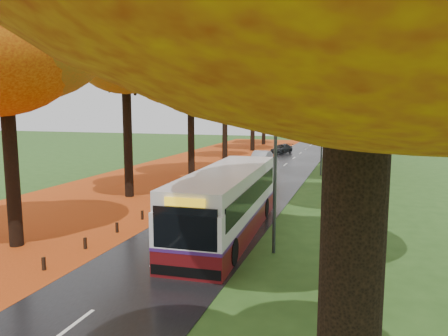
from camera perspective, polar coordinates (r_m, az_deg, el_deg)
The scene contains 15 objects.
ground at distance 13.68m, azimuth -19.45°, elevation -19.19°, with size 160.00×160.00×0.00m, color #284C19.
road at distance 35.95m, azimuth 5.12°, elevation -1.79°, with size 6.50×90.00×0.04m, color black.
centre_line at distance 35.95m, azimuth 5.12°, elevation -1.75°, with size 0.12×90.00×0.01m, color silver.
leaf_verge at distance 38.85m, azimuth -7.96°, elevation -1.11°, with size 12.00×90.00×0.02m, color maroon.
leaf_drift at distance 36.71m, azimuth 0.46°, elevation -1.52°, with size 0.90×90.00×0.01m, color #C74C14.
trees_left at distance 39.66m, azimuth -4.49°, elevation 12.93°, with size 9.20×74.00×13.88m.
trees_right at distance 36.70m, azimuth 17.33°, elevation 13.24°, with size 9.30×74.20×13.96m.
bollard_row at distance 19.13m, azimuth -19.95°, elevation -10.40°, with size 0.11×23.51×0.52m.
streetlamp_near at distance 18.03m, azimuth 5.95°, elevation 3.42°, with size 2.45×0.18×8.00m.
streetlamp_mid at distance 39.80m, azimuth 12.35°, elevation 5.81°, with size 2.45×0.18×8.00m.
streetlamp_far at distance 61.73m, azimuth 14.23°, elevation 6.49°, with size 2.45×0.18×8.00m.
bus at distance 20.94m, azimuth 0.41°, elevation -4.28°, with size 3.25×12.00×3.13m.
car_white at distance 39.07m, azimuth 2.65°, elevation 0.18°, with size 1.80×4.47×1.52m, color #BCBCC0.
car_silver at distance 45.60m, azimuth 4.83°, elevation 1.28°, with size 1.58×4.54×1.50m, color #979A9F.
car_dark at distance 57.73m, azimuth 7.54°, elevation 2.50°, with size 1.62×4.00×1.16m, color black.
Camera 1 is at (7.53, -9.61, 6.16)m, focal length 35.00 mm.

